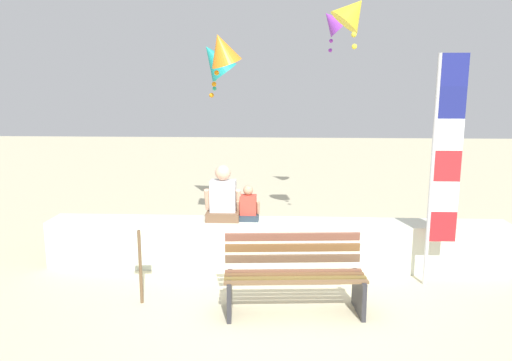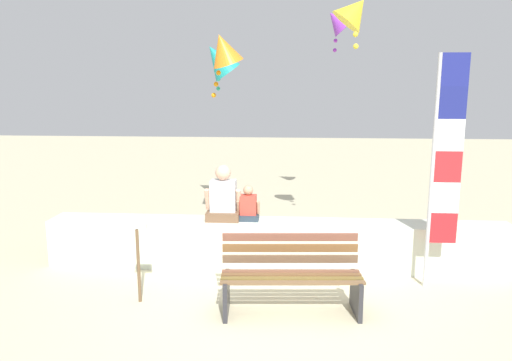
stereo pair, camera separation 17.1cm
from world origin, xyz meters
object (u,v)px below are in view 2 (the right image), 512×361
Objects in this scene: flag_banner at (443,160)px; sign_post at (138,250)px; park_bench at (291,277)px; kite_orange at (224,50)px; person_adult at (223,198)px; kite_teal at (219,60)px; kite_purple at (337,21)px; person_child at (248,206)px; kite_yellow at (355,11)px.

flag_banner is 3.97m from sign_post.
park_bench is 3.83m from kite_orange.
kite_teal is at bearing 99.44° from person_adult.
kite_purple is 0.80× the size of sign_post.
person_adult is 3.05m from flag_banner.
kite_teal is (-1.42, 3.97, 2.70)m from park_bench.
kite_purple is at bearing 65.53° from person_child.
park_bench is 1.88m from sign_post.
flag_banner reaches higher than person_adult.
kite_yellow is at bearing 25.79° from person_adult.
kite_teal is at bearing 83.54° from sign_post.
kite_orange is 1.08× the size of kite_teal.
park_bench is 1.88× the size of kite_purple.
kite_teal is 0.89× the size of sign_post.
kite_orange is 3.50m from sign_post.
kite_teal is (-3.32, 3.13, 1.42)m from flag_banner.
kite_orange is (-0.10, 0.95, 2.18)m from person_adult.
park_bench is at bearing -2.80° from sign_post.
person_child reaches higher than park_bench.
person_adult is at bearing -119.59° from kite_purple.
person_child is 0.17× the size of flag_banner.
flag_banner is (1.90, 0.84, 1.29)m from park_bench.
person_adult is 3.45m from kite_yellow.
kite_orange is at bearing 114.77° from park_bench.
kite_orange reaches higher than person_adult.
park_bench is 1.69× the size of kite_teal.
person_adult is at bearing -179.94° from person_child.
kite_purple is at bearing 60.41° from person_adult.
kite_orange is 1.61m from kite_teal.
kite_purple reaches higher than flag_banner.
person_child is at bearing 48.05° from sign_post.
kite_teal reaches higher than person_adult.
kite_orange is (-1.11, 2.40, 2.77)m from park_bench.
person_child is 1.85m from sign_post.
kite_orange reaches higher than sign_post.
kite_purple reaches higher than sign_post.
person_adult reaches higher than person_child.
park_bench is 1.66m from person_child.
person_child is at bearing 0.06° from person_adult.
person_adult is 4.72m from kite_purple.
person_child is 0.49× the size of kite_orange.
kite_orange is (-3.01, 1.56, 1.49)m from flag_banner.
person_adult is 0.73× the size of sign_post.
park_bench is 3.20× the size of person_child.
flag_banner is at bearing -27.34° from kite_orange.
person_adult is at bearing 124.64° from park_bench.
person_adult is 1.65m from sign_post.
kite_orange is (-0.47, 0.95, 2.29)m from person_child.
flag_banner is 2.73m from kite_yellow.
person_adult is 3.31m from kite_teal.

